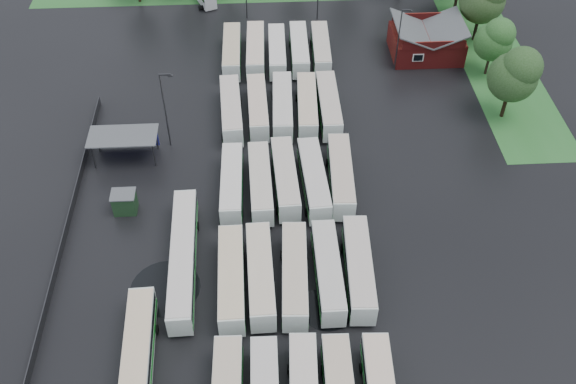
{
  "coord_description": "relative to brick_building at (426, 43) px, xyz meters",
  "views": [
    {
      "loc": [
        -0.79,
        -38.49,
        52.02
      ],
      "look_at": [
        2.0,
        12.0,
        2.5
      ],
      "focal_mm": 40.0,
      "sensor_mm": 36.0,
      "label": 1
    }
  ],
  "objects": [
    {
      "name": "ground",
      "position": [
        -24.0,
        -42.77,
        -1.87
      ],
      "size": [
        160.0,
        160.0,
        0.0
      ],
      "primitive_type": "plane",
      "color": "black",
      "rests_on": "ground"
    },
    {
      "name": "brick_building",
      "position": [
        0.0,
        0.0,
        0.0
      ],
      "size": [
        10.07,
        8.6,
        5.39
      ],
      "color": "maroon",
      "rests_on": "ground"
    },
    {
      "name": "wash_shed",
      "position": [
        -41.2,
        -20.74,
        1.12
      ],
      "size": [
        8.2,
        4.2,
        3.58
      ],
      "color": "#2D2D30",
      "rests_on": "ground"
    },
    {
      "name": "utility_hut",
      "position": [
        -40.2,
        -30.17,
        -0.55
      ],
      "size": [
        2.7,
        2.2,
        2.62
      ],
      "color": "#173519",
      "rests_on": "ground"
    },
    {
      "name": "grass_strip_east",
      "position": [
        10.0,
        0.03,
        -1.86
      ],
      "size": [
        10.0,
        50.0,
        0.01
      ],
      "primitive_type": "cube",
      "color": "#296B29",
      "rests_on": "ground"
    },
    {
      "name": "west_fence",
      "position": [
        -46.2,
        -34.77,
        -1.27
      ],
      "size": [
        0.1,
        50.0,
        1.2
      ],
      "primitive_type": "cube",
      "color": "#2D2D30",
      "rests_on": "ground"
    },
    {
      "name": "bus_r2c0",
      "position": [
        -28.2,
        -41.91,
        -0.06
      ],
      "size": [
        2.68,
        11.85,
        3.29
      ],
      "rotation": [
        0.0,
        0.0,
        0.01
      ],
      "color": "silver",
      "rests_on": "ground"
    },
    {
      "name": "bus_r2c1",
      "position": [
        -25.32,
        -41.62,
        -0.07
      ],
      "size": [
        2.77,
        11.79,
        3.27
      ],
      "rotation": [
        0.0,
        0.0,
        0.02
      ],
      "color": "silver",
      "rests_on": "ground"
    },
    {
      "name": "bus_r2c2",
      "position": [
        -21.96,
        -41.77,
        -0.07
      ],
      "size": [
        3.07,
        11.86,
        3.27
      ],
      "rotation": [
        0.0,
        0.0,
        -0.05
      ],
      "color": "silver",
      "rests_on": "ground"
    },
    {
      "name": "bus_r2c3",
      "position": [
        -18.6,
        -41.5,
        -0.1
      ],
      "size": [
        2.5,
        11.53,
        3.21
      ],
      "rotation": [
        0.0,
        0.0,
        0.0
      ],
      "color": "silver",
      "rests_on": "ground"
    },
    {
      "name": "bus_r2c4",
      "position": [
        -15.51,
        -41.31,
        -0.05
      ],
      "size": [
        3.1,
        11.99,
        3.31
      ],
      "rotation": [
        0.0,
        0.0,
        -0.05
      ],
      "color": "silver",
      "rests_on": "ground"
    },
    {
      "name": "bus_r3c0",
      "position": [
        -28.26,
        -28.22,
        -0.14
      ],
      "size": [
        2.57,
        11.32,
        3.14
      ],
      "rotation": [
        0.0,
        0.0,
        -0.02
      ],
      "color": "silver",
      "rests_on": "ground"
    },
    {
      "name": "bus_r3c1",
      "position": [
        -25.01,
        -28.31,
        -0.11
      ],
      "size": [
        2.71,
        11.51,
        3.19
      ],
      "rotation": [
        0.0,
        0.0,
        0.02
      ],
      "color": "silver",
      "rests_on": "ground"
    },
    {
      "name": "bus_r3c2",
      "position": [
        -22.14,
        -27.75,
        -0.08
      ],
      "size": [
        2.94,
        11.78,
        3.25
      ],
      "rotation": [
        0.0,
        0.0,
        0.04
      ],
      "color": "silver",
      "rests_on": "ground"
    },
    {
      "name": "bus_r3c3",
      "position": [
        -18.91,
        -28.19,
        -0.05
      ],
      "size": [
        3.08,
        11.94,
        3.29
      ],
      "rotation": [
        0.0,
        0.0,
        0.05
      ],
      "color": "silver",
      "rests_on": "ground"
    },
    {
      "name": "bus_r3c4",
      "position": [
        -15.75,
        -27.72,
        -0.04
      ],
      "size": [
        3.12,
        12.04,
        3.32
      ],
      "rotation": [
        0.0,
        0.0,
        -0.05
      ],
      "color": "silver",
      "rests_on": "ground"
    },
    {
      "name": "bus_r4c0",
      "position": [
        -28.44,
        -14.55,
        -0.04
      ],
      "size": [
        3.12,
        12.05,
        3.32
      ],
      "rotation": [
        0.0,
        0.0,
        0.05
      ],
      "color": "silver",
      "rests_on": "ground"
    },
    {
      "name": "bus_r4c1",
      "position": [
        -25.02,
        -14.05,
        -0.12
      ],
      "size": [
        2.7,
        11.48,
        3.18
      ],
      "rotation": [
        0.0,
        0.0,
        0.02
      ],
      "color": "silver",
      "rests_on": "ground"
    },
    {
      "name": "bus_r4c2",
      "position": [
        -21.8,
        -14.08,
        -0.05
      ],
      "size": [
        2.94,
        11.92,
        3.29
      ],
      "rotation": [
        0.0,
        0.0,
        -0.04
      ],
      "color": "silver",
      "rests_on": "ground"
    },
    {
      "name": "bus_r4c3",
      "position": [
        -18.61,
        -14.23,
        -0.08
      ],
      "size": [
        3.01,
        11.74,
        3.24
      ],
      "rotation": [
        0.0,
        0.0,
        -0.05
      ],
      "color": "silver",
      "rests_on": "ground"
    },
    {
      "name": "bus_r4c4",
      "position": [
        -15.79,
        -14.25,
        -0.05
      ],
      "size": [
        2.6,
        11.87,
        3.3
      ],
      "rotation": [
        0.0,
        0.0,
        -0.01
      ],
      "color": "silver",
      "rests_on": "ground"
    },
    {
      "name": "bus_r5c0",
      "position": [
        -28.46,
        -0.56,
        -0.07
      ],
      "size": [
        2.58,
        11.72,
        3.26
      ],
      "rotation": [
        0.0,
        0.0,
        -0.01
      ],
      "color": "silver",
      "rests_on": "ground"
    },
    {
      "name": "bus_r5c1",
      "position": [
        -25.04,
        -0.52,
        -0.04
      ],
      "size": [
        2.82,
        11.97,
        3.32
      ],
      "rotation": [
        0.0,
        0.0,
        -0.02
      ],
      "color": "silver",
      "rests_on": "ground"
    },
    {
      "name": "bus_r5c2",
      "position": [
        -21.94,
        -0.85,
        -0.14
      ],
      "size": [
        2.62,
        11.33,
        3.14
      ],
      "rotation": [
        0.0,
        0.0,
        -0.02
      ],
      "color": "silver",
      "rests_on": "ground"
    },
    {
      "name": "bus_r5c3",
      "position": [
        -18.69,
        -0.51,
        -0.1
      ],
      "size": [
        2.67,
        11.57,
        3.21
      ],
      "rotation": [
        0.0,
        0.0,
        -0.02
      ],
      "color": "silver",
      "rests_on": "ground"
    },
    {
      "name": "bus_r5c4",
      "position": [
        -15.54,
        -0.46,
        -0.13
      ],
      "size": [
        2.77,
        11.38,
        3.15
      ],
      "rotation": [
        0.0,
        0.0,
        -0.03
      ],
      "color": "silver",
      "rests_on": "ground"
    },
    {
      "name": "artic_bus_west_b",
      "position": [
        -33.12,
        -38.92,
        -0.11
      ],
      "size": [
        2.77,
        17.09,
        3.16
      ],
      "rotation": [
        0.0,
        0.0,
        0.02
      ],
      "color": "silver",
      "rests_on": "ground"
    },
    {
      "name": "artic_bus_west_c",
      "position": [
        -36.36,
        -52.08,
        -0.1
      ],
      "size": [
        3.01,
        17.21,
        3.18
      ],
      "rotation": [
        0.0,
        0.0,
        0.03
      ],
      "color": "silver",
      "rests_on": "ground"
    },
    {
      "name": "tree_east_0",
      "position": [
        7.28,
        -15.59,
        4.84
      ],
      "size": [
        6.3,
        6.3,
        10.44
      ],
      "color": "black",
      "rests_on": "ground"
    },
    {
      "name": "tree_east_1",
      "position": [
        7.82,
        -5.67,
        3.79
      ],
      "size": [
        5.31,
        5.31,
        8.8
      ],
      "color": "black",
      "rests_on": "ground"
    },
    {
      "name": "lamp_post_ne",
      "position": [
        -5.01,
        -3.74,
        3.6
      ],
      "size": [
        1.45,
        0.28,
        9.41
      ],
      "color": "#2D2D30",
      "rests_on": "ground"
    },
    {
      "name": "lamp_post_nw",
      "position": [
        -35.95,
        -18.91,
        4.25
      ],
      "size": [
        1.62,
        0.32,
        10.53
      ],
      "color": "#2D2D30",
      "rests_on": "ground"
    },
    {
      "name": "puddle_2",
      "position": [
        -34.96,
        -41.36,
        -1.86
      ],
      "size": [
        7.1,
        7.1,
        0.01
      ],
      "primitive_type": "cylinder",
      "color": "black",
      "rests_on": "ground"
    },
    {
      "name": "puddle_3",
      "position": [
        -18.94,
        -44.78,
        -1.86
      ],
      "size": [
        5.19,
        5.19,
        0.01
      ],
      "primitive_type": "cylinder",
      "color": "black",
      "rests_on": "ground"
    }
  ]
}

